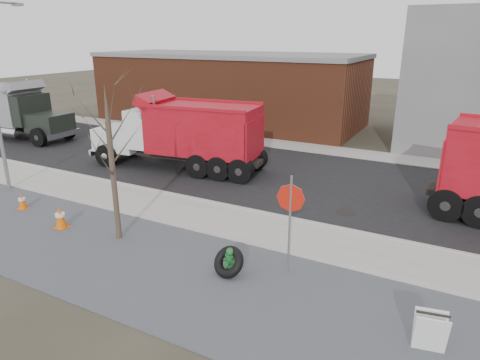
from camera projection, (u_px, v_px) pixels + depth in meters
The scene contains 16 objects.
ground at pixel (239, 228), 15.22m from camera, with size 120.00×120.00×0.00m, color #383328.
gravel_verge at pixel (181, 274), 12.29m from camera, with size 60.00×5.00×0.03m, color slate.
sidewalk at pixel (242, 225), 15.42m from camera, with size 60.00×2.50×0.06m, color #9E9B93.
curb at pixel (258, 212), 16.50m from camera, with size 60.00×0.15×0.11m, color #9E9B93.
road at pixel (301, 178), 20.48m from camera, with size 60.00×9.40×0.02m, color black.
far_sidewalk at pixel (335, 151), 25.24m from camera, with size 60.00×2.00×0.06m, color #9E9B93.
building_brick at pixel (229, 88), 33.02m from camera, with size 20.20×8.20×5.30m.
bare_tree at pixel (110, 144), 13.41m from camera, with size 3.20×3.20×5.20m.
fire_hydrant at pixel (230, 262), 12.22m from camera, with size 0.46×0.45×0.82m.
truck_tire at pixel (229, 262), 12.14m from camera, with size 1.08×0.95×0.90m.
stop_sign at pixel (290, 209), 11.70m from camera, with size 0.81×0.09×2.97m.
sandwich_board at pixel (430, 332), 9.15m from camera, with size 0.75×0.55×0.94m.
traffic_cone_near at pixel (22, 201), 16.79m from camera, with size 0.35×0.35×0.68m.
traffic_cone_far at pixel (60, 217), 15.10m from camera, with size 0.44×0.44×0.84m.
dump_truck_red_b at pixel (182, 132), 21.40m from camera, with size 9.12×3.59×3.78m.
dump_truck_grey at pixel (11, 109), 28.14m from camera, with size 8.38×2.87×3.75m.
Camera 1 is at (6.55, -12.21, 6.53)m, focal length 32.00 mm.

